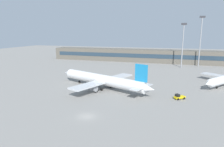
{
  "coord_description": "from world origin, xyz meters",
  "views": [
    {
      "loc": [
        20.21,
        -43.77,
        21.14
      ],
      "look_at": [
        -5.68,
        40.0,
        3.0
      ],
      "focal_mm": 31.94,
      "sensor_mm": 36.0,
      "label": 1
    }
  ],
  "objects": [
    {
      "name": "baggage_tug_yellow",
      "position": [
        22.78,
        21.15,
        0.8
      ],
      "size": [
        3.75,
        3.41,
        1.75
      ],
      "color": "yellow",
      "rests_on": "ground_plane"
    },
    {
      "name": "airplane_near",
      "position": [
        -5.49,
        25.91,
        3.37
      ],
      "size": [
        42.68,
        30.64,
        11.07
      ],
      "color": "silver",
      "rests_on": "ground_plane"
    },
    {
      "name": "floodlight_tower_west",
      "position": [
        35.76,
        91.79,
        17.58
      ],
      "size": [
        3.2,
        0.8,
        30.98
      ],
      "color": "gray",
      "rests_on": "ground_plane"
    },
    {
      "name": "terminal_building",
      "position": [
        0.0,
        101.79,
        4.5
      ],
      "size": [
        140.43,
        12.13,
        9.0
      ],
      "color": "#5B564C",
      "rests_on": "ground_plane"
    },
    {
      "name": "ground_plane",
      "position": [
        0.0,
        40.0,
        0.0
      ],
      "size": [
        400.0,
        400.0,
        0.0
      ],
      "primitive_type": "plane",
      "color": "gray"
    },
    {
      "name": "floodlight_tower_east",
      "position": [
        25.21,
        83.95,
        15.33
      ],
      "size": [
        3.2,
        0.8,
        26.6
      ],
      "color": "gray",
      "rests_on": "ground_plane"
    }
  ]
}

